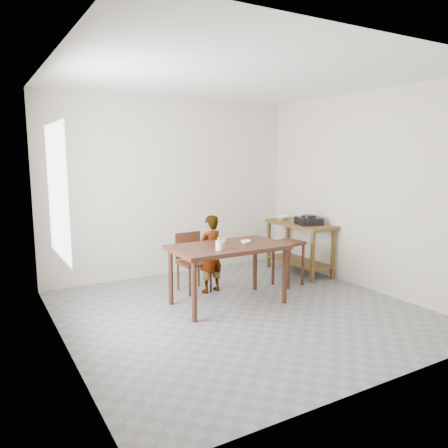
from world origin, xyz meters
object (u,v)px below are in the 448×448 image
stool (288,263)px  dining_table (228,275)px  child (210,254)px  prep_counter (299,248)px  dining_chair (194,263)px

stool → dining_table: bearing=-167.1°
child → stool: bearing=154.3°
prep_counter → dining_chair: (-1.85, -0.02, -0.00)m
prep_counter → child: size_ratio=1.14×
dining_table → prep_counter: (1.72, 0.70, 0.03)m
dining_chair → stool: dining_chair is taller
dining_chair → dining_table: bearing=-82.7°
dining_table → stool: size_ratio=2.19×
child → dining_chair: size_ratio=1.33×
prep_counter → dining_chair: size_ratio=1.51×
dining_table → dining_chair: 0.70m
dining_table → child: child is taller
stool → prep_counter: bearing=37.6°
dining_chair → stool: bearing=-21.5°
prep_counter → child: child is taller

